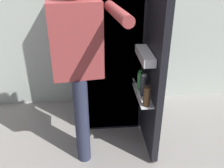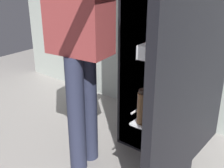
% 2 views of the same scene
% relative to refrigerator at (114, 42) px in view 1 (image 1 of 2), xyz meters
% --- Properties ---
extents(ground_plane, '(6.37, 6.37, 0.00)m').
position_rel_refrigerator_xyz_m(ground_plane, '(-0.03, -0.52, -0.91)').
color(ground_plane, gray).
extents(refrigerator, '(0.65, 1.21, 1.82)m').
position_rel_refrigerator_xyz_m(refrigerator, '(0.00, 0.00, 0.00)').
color(refrigerator, black).
rests_on(refrigerator, ground_plane).
extents(person, '(0.58, 0.68, 1.67)m').
position_rel_refrigerator_xyz_m(person, '(-0.34, -0.62, 0.09)').
color(person, '#2D334C').
rests_on(person, ground_plane).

